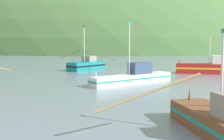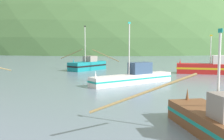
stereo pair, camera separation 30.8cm
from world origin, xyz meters
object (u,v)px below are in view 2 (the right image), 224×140
fishing_boat_red (218,68)px  fishing_boat_brown (217,122)px  fishing_boat_white (134,77)px  fishing_boat_teal (88,65)px

fishing_boat_red → fishing_boat_brown: bearing=81.9°
fishing_boat_red → fishing_boat_white: fishing_boat_white is taller
fishing_boat_white → fishing_boat_brown: (5.37, -16.63, -0.03)m
fishing_boat_red → fishing_boat_white: bearing=48.6°
fishing_boat_teal → fishing_boat_brown: 33.71m
fishing_boat_red → fishing_boat_teal: bearing=-3.8°
fishing_boat_teal → fishing_boat_red: (20.20, -2.78, 0.09)m
fishing_boat_red → fishing_boat_brown: fishing_boat_red is taller
fishing_boat_white → fishing_boat_red: bearing=179.8°
fishing_boat_teal → fishing_boat_brown: bearing=53.9°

